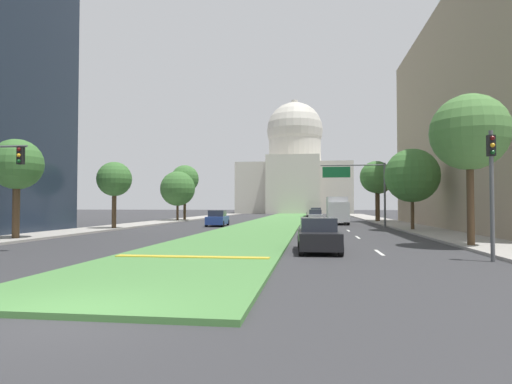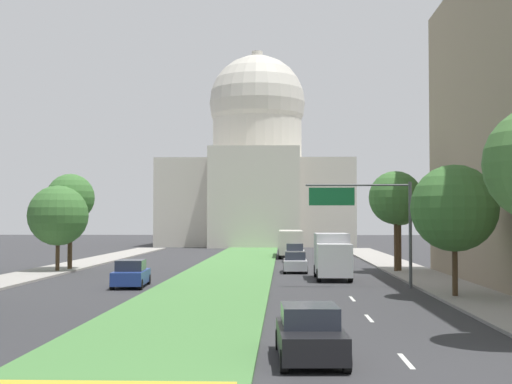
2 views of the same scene
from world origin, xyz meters
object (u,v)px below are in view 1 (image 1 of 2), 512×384
Objects in this scene: box_truck_delivery at (337,210)px; sedan_lead_stopped at (318,236)px; sedan_distant at (315,216)px; city_bus at (314,207)px; traffic_light_near_right at (492,178)px; street_tree_left_near at (17,165)px; street_tree_left_distant at (185,179)px; street_tree_right_mid at (412,176)px; street_tree_right_distant at (376,177)px; capitol_building at (295,170)px; street_tree_left_mid at (114,180)px; overhead_guide_sign at (360,181)px; street_tree_left_far at (178,189)px; sedan_far_horizon at (316,213)px; street_tree_right_far at (378,180)px; street_tree_right_near at (469,133)px; sedan_midblock at (218,219)px.

sedan_lead_stopped is at bearing -95.10° from box_truck_delivery.
city_bus is (-0.14, 23.24, 1.00)m from sedan_distant.
street_tree_left_near reaches higher than traffic_light_near_right.
sedan_distant is at bearing -4.17° from street_tree_left_distant.
street_tree_right_mid is 0.89× the size of street_tree_right_distant.
street_tree_left_mid is (-13.00, -81.81, -7.50)m from capitol_building.
street_tree_left_distant is at bearing 147.86° from overhead_guide_sign.
city_bus is at bearing 52.41° from street_tree_left_far.
street_tree_left_near is at bearing 168.56° from sedan_lead_stopped.
overhead_guide_sign is 1.37× the size of sedan_far_horizon.
sedan_far_horizon is at bearing -83.35° from capitol_building.
street_tree_left_far is at bearing 117.91° from sedan_lead_stopped.
street_tree_right_far is at bearing 2.49° from street_tree_left_far.
capitol_building is at bearing 96.65° from sedan_far_horizon.
street_tree_right_near is 0.73× the size of city_bus.
capitol_building is at bearing 102.00° from street_tree_right_distant.
overhead_guide_sign reaches higher than sedan_far_horizon.
street_tree_right_mid is at bearing -78.80° from city_bus.
sedan_lead_stopped is (5.09, -97.30, -11.28)m from capitol_building.
overhead_guide_sign is at bearing -73.37° from box_truck_delivery.
street_tree_left_mid is 47.42m from city_bus.
capitol_building is 61.69m from street_tree_left_distant.
street_tree_right_far reaches higher than street_tree_left_mid.
sedan_far_horizon is (-8.03, 14.38, -4.66)m from street_tree_right_far.
street_tree_left_mid reaches higher than box_truck_delivery.
sedan_lead_stopped is (-8.31, -17.26, -4.02)m from street_tree_right_mid.
sedan_lead_stopped is (18.59, -35.09, -3.72)m from street_tree_left_far.
street_tree_left_distant reaches higher than city_bus.
street_tree_right_near reaches higher than sedan_distant.
overhead_guide_sign reaches higher than city_bus.
sedan_midblock is 0.74× the size of box_truck_delivery.
street_tree_right_near is 32.93m from street_tree_right_distant.
box_truck_delivery reaches higher than city_bus.
street_tree_right_mid is at bearing 88.49° from street_tree_right_near.
box_truck_delivery is at bearing -83.92° from sedan_far_horizon.
box_truck_delivery is (2.62, 29.36, 0.91)m from sedan_lead_stopped.
sedan_far_horizon is at bearing -87.69° from city_bus.
street_tree_right_mid is 42.90m from city_bus.
street_tree_right_near is at bearing -82.16° from capitol_building.
sedan_distant is (-7.79, 33.24, -5.26)m from street_tree_right_near.
street_tree_left_near is at bearing -114.12° from sedan_midblock.
street_tree_right_mid is 19.57m from sedan_lead_stopped.
street_tree_right_mid is 13.73m from box_truck_delivery.
street_tree_left_far reaches higher than overhead_guide_sign.
city_bus is (-0.35, 8.59, 0.94)m from sedan_far_horizon.
street_tree_right_near is at bearing -50.64° from street_tree_left_far.
overhead_guide_sign is at bearing -82.64° from capitol_building.
street_tree_right_near reaches higher than box_truck_delivery.
street_tree_left_mid is (-26.01, 12.73, -1.48)m from street_tree_right_near.
sedan_midblock reaches higher than sedan_distant.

